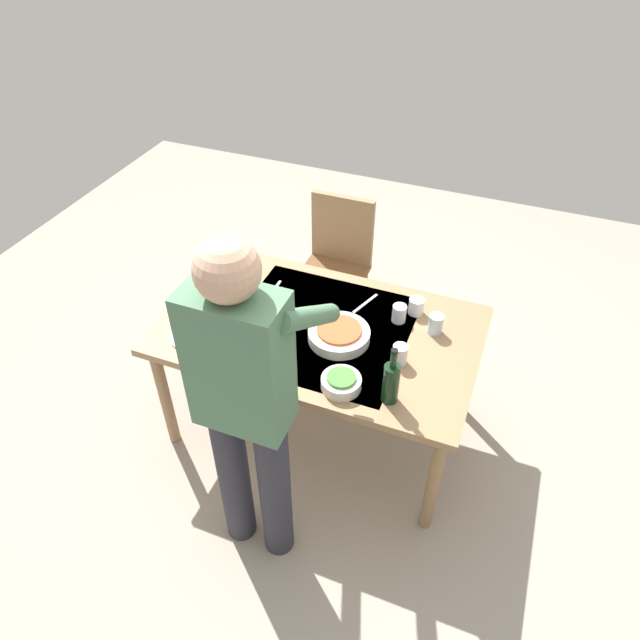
% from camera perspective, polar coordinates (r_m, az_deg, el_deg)
% --- Properties ---
extents(ground_plane, '(6.00, 6.00, 0.00)m').
position_cam_1_polar(ground_plane, '(3.41, -0.00, -9.93)').
color(ground_plane, '#9E9384').
extents(dining_table, '(1.56, 0.95, 0.72)m').
position_cam_1_polar(dining_table, '(2.93, -0.00, -1.76)').
color(dining_table, '#93704C').
rests_on(dining_table, ground_plane).
extents(chair_near, '(0.40, 0.40, 0.91)m').
position_cam_1_polar(chair_near, '(3.70, 1.63, 6.02)').
color(chair_near, brown).
rests_on(chair_near, ground_plane).
extents(person_server, '(0.42, 0.61, 1.69)m').
position_cam_1_polar(person_server, '(2.25, -7.24, -7.70)').
color(person_server, '#2D2D38').
rests_on(person_server, ground_plane).
extents(wine_bottle, '(0.07, 0.07, 0.30)m').
position_cam_1_polar(wine_bottle, '(2.49, 6.96, -6.03)').
color(wine_bottle, black).
rests_on(wine_bottle, dining_table).
extents(wine_glass_left, '(0.07, 0.07, 0.15)m').
position_cam_1_polar(wine_glass_left, '(2.98, -9.46, 2.73)').
color(wine_glass_left, white).
rests_on(wine_glass_left, dining_table).
extents(wine_glass_right, '(0.07, 0.07, 0.15)m').
position_cam_1_polar(wine_glass_right, '(3.07, -8.02, 4.18)').
color(wine_glass_right, white).
rests_on(wine_glass_right, dining_table).
extents(water_cup_near_left, '(0.07, 0.07, 0.10)m').
position_cam_1_polar(water_cup_near_left, '(2.70, 7.83, -3.37)').
color(water_cup_near_left, silver).
rests_on(water_cup_near_left, dining_table).
extents(water_cup_near_right, '(0.08, 0.08, 0.09)m').
position_cam_1_polar(water_cup_near_right, '(2.98, 9.40, 1.34)').
color(water_cup_near_right, silver).
rests_on(water_cup_near_right, dining_table).
extents(water_cup_far_left, '(0.07, 0.07, 0.10)m').
position_cam_1_polar(water_cup_far_left, '(2.88, 11.23, -0.40)').
color(water_cup_far_left, silver).
rests_on(water_cup_far_left, dining_table).
extents(water_cup_far_right, '(0.07, 0.07, 0.09)m').
position_cam_1_polar(water_cup_far_right, '(2.92, 7.76, 0.63)').
color(water_cup_far_right, silver).
rests_on(water_cup_far_right, dining_table).
extents(serving_bowl_pasta, '(0.30, 0.30, 0.07)m').
position_cam_1_polar(serving_bowl_pasta, '(2.80, 1.88, -1.39)').
color(serving_bowl_pasta, silver).
rests_on(serving_bowl_pasta, dining_table).
extents(side_bowl_salad, '(0.18, 0.18, 0.07)m').
position_cam_1_polar(side_bowl_salad, '(2.58, 2.09, -6.08)').
color(side_bowl_salad, silver).
rests_on(side_bowl_salad, dining_table).
extents(dinner_plate_near, '(0.23, 0.23, 0.01)m').
position_cam_1_polar(dinner_plate_near, '(2.77, -5.02, -3.00)').
color(dinner_plate_near, silver).
rests_on(dinner_plate_near, dining_table).
extents(dinner_plate_far, '(0.23, 0.23, 0.01)m').
position_cam_1_polar(dinner_plate_far, '(2.90, -12.26, -1.46)').
color(dinner_plate_far, silver).
rests_on(dinner_plate_far, dining_table).
extents(table_knife, '(0.08, 0.19, 0.00)m').
position_cam_1_polar(table_knife, '(3.04, 4.44, 1.62)').
color(table_knife, silver).
rests_on(table_knife, dining_table).
extents(table_fork, '(0.01, 0.18, 0.00)m').
position_cam_1_polar(table_fork, '(3.12, -4.57, 2.90)').
color(table_fork, silver).
rests_on(table_fork, dining_table).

